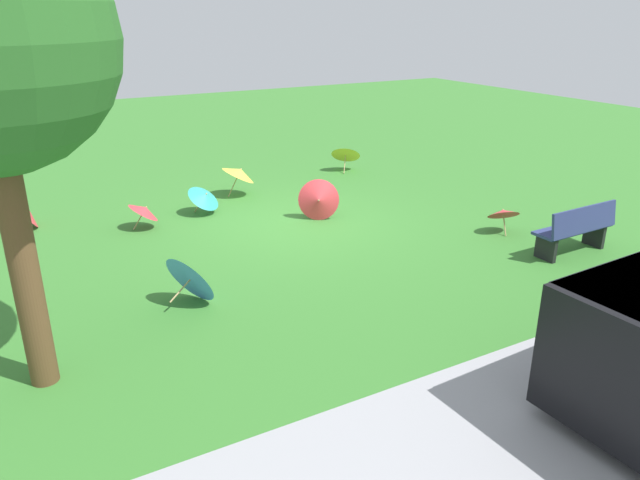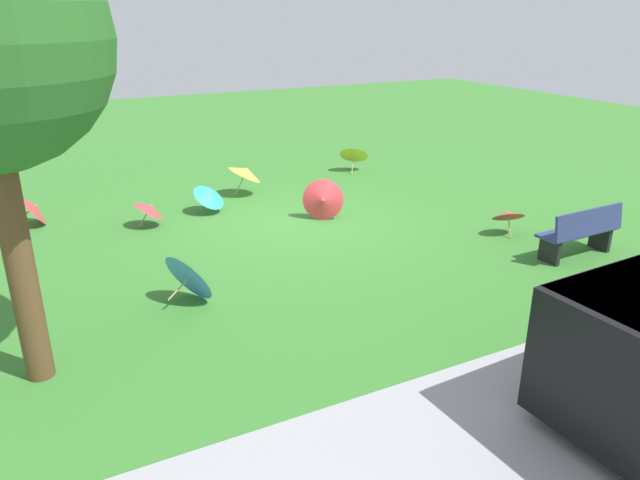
% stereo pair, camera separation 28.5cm
% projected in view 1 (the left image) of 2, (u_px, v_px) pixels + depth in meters
% --- Properties ---
extents(ground, '(40.00, 40.00, 0.00)m').
position_uv_depth(ground, '(293.00, 224.00, 12.04)').
color(ground, '#387A2D').
extents(road_strip, '(40.00, 3.85, 0.01)m').
position_uv_depth(road_strip, '(632.00, 443.00, 5.96)').
color(road_strip, '#9E9EA3').
rests_on(road_strip, ground).
extents(park_bench, '(1.61, 0.51, 0.90)m').
position_uv_depth(park_bench, '(576.00, 229.00, 10.40)').
color(park_bench, navy).
rests_on(park_bench, ground).
extents(parasol_yellow_0, '(0.89, 0.90, 0.81)m').
position_uv_depth(parasol_yellow_0, '(239.00, 172.00, 13.64)').
color(parasol_yellow_0, tan).
rests_on(parasol_yellow_0, ground).
extents(parasol_blue_0, '(0.83, 1.00, 0.83)m').
position_uv_depth(parasol_blue_0, '(193.00, 277.00, 8.67)').
color(parasol_blue_0, tan).
rests_on(parasol_blue_0, ground).
extents(parasol_yellow_1, '(1.03, 1.02, 0.79)m').
position_uv_depth(parasol_yellow_1, '(346.00, 152.00, 15.86)').
color(parasol_yellow_1, tan).
rests_on(parasol_yellow_1, ground).
extents(parasol_red_1, '(0.90, 0.92, 0.85)m').
position_uv_depth(parasol_red_1, '(319.00, 200.00, 12.10)').
color(parasol_red_1, tan).
rests_on(parasol_red_1, ground).
extents(parasol_teal_0, '(0.94, 0.93, 0.65)m').
position_uv_depth(parasol_teal_0, '(205.00, 196.00, 12.48)').
color(parasol_teal_0, tan).
rests_on(parasol_teal_0, ground).
extents(parasol_red_2, '(0.81, 0.83, 0.72)m').
position_uv_depth(parasol_red_2, '(25.00, 210.00, 11.69)').
color(parasol_red_2, tan).
rests_on(parasol_red_2, ground).
extents(parasol_red_3, '(0.78, 0.76, 0.60)m').
position_uv_depth(parasol_red_3, '(503.00, 213.00, 11.44)').
color(parasol_red_3, tan).
rests_on(parasol_red_3, ground).
extents(parasol_red_4, '(0.65, 0.68, 0.61)m').
position_uv_depth(parasol_red_4, '(145.00, 210.00, 11.66)').
color(parasol_red_4, tan).
rests_on(parasol_red_4, ground).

